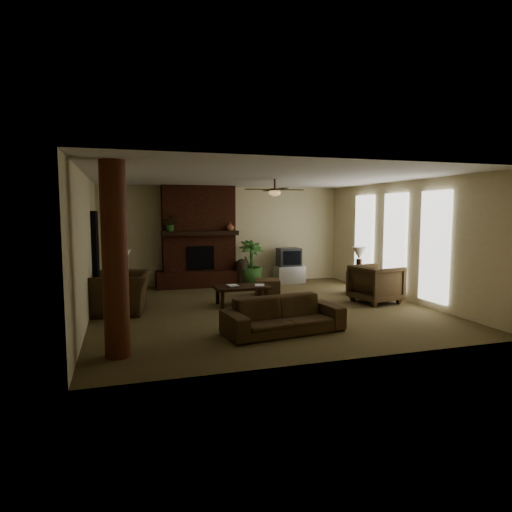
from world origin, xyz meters
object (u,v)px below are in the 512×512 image
object	(u,v)px
armchair_left	(123,286)
side_table_right	(357,283)
armchair_right	(376,282)
lamp_right	(359,255)
side_table_left	(124,289)
floor_vase	(242,271)
coffee_table	(242,288)
floor_plant	(251,273)
ottoman	(267,287)
sofa	(283,309)
log_column	(115,260)
lamp_left	(124,258)
tv_stand	(289,274)

from	to	relation	value
armchair_left	side_table_right	xyz separation A→B (m)	(5.71, 0.37, -0.28)
armchair_right	side_table_right	xyz separation A→B (m)	(0.14, 1.08, -0.21)
armchair_left	lamp_right	distance (m)	5.74
side_table_left	side_table_right	bearing A→B (deg)	-8.44
armchair_right	side_table_right	size ratio (longest dim) A/B	1.75
floor_vase	coffee_table	bearing A→B (deg)	-105.26
lamp_right	armchair_left	bearing A→B (deg)	-176.78
floor_plant	lamp_right	size ratio (longest dim) A/B	1.97
armchair_left	ottoman	world-z (taller)	armchair_left
sofa	coffee_table	world-z (taller)	sofa
log_column	floor_vase	size ratio (longest dim) A/B	3.64
sofa	lamp_right	world-z (taller)	lamp_right
coffee_table	lamp_right	bearing A→B (deg)	6.59
log_column	lamp_right	size ratio (longest dim) A/B	4.31
sofa	lamp_left	xyz separation A→B (m)	(-2.60, 3.69, 0.59)
sofa	ottoman	xyz separation A→B (m)	(0.81, 3.27, -0.21)
side_table_left	side_table_right	distance (m)	5.74
armchair_right	floor_vase	xyz separation A→B (m)	(-2.36, 3.09, -0.05)
sofa	ottoman	distance (m)	3.37
log_column	ottoman	bearing A→B (deg)	46.57
floor_vase	side_table_left	bearing A→B (deg)	-159.96
side_table_left	lamp_right	world-z (taller)	lamp_right
side_table_left	tv_stand	bearing A→B (deg)	15.36
floor_plant	lamp_right	xyz separation A→B (m)	(2.25, -2.05, 0.64)
armchair_right	lamp_left	size ratio (longest dim) A/B	1.48
armchair_right	side_table_left	distance (m)	5.87
armchair_left	lamp_right	bearing A→B (deg)	102.10
lamp_left	floor_plant	bearing A→B (deg)	17.93
coffee_table	ottoman	distance (m)	1.27
armchair_left	tv_stand	bearing A→B (deg)	126.89
coffee_table	lamp_right	xyz separation A→B (m)	(3.17, 0.37, 0.63)
armchair_right	side_table_left	world-z (taller)	armchair_right
floor_plant	armchair_left	bearing A→B (deg)	-145.66
armchair_right	lamp_left	bearing A→B (deg)	59.36
sofa	floor_plant	xyz separation A→B (m)	(0.82, 4.80, -0.05)
log_column	tv_stand	size ratio (longest dim) A/B	3.29
tv_stand	sofa	bearing A→B (deg)	-115.11
floor_plant	side_table_right	xyz separation A→B (m)	(2.24, -2.00, -0.08)
armchair_right	tv_stand	bearing A→B (deg)	4.41
sofa	side_table_left	bearing A→B (deg)	117.84
sofa	coffee_table	bearing A→B (deg)	84.46
armchair_left	armchair_right	world-z (taller)	armchair_left
tv_stand	side_table_right	world-z (taller)	side_table_right
log_column	lamp_right	xyz separation A→B (m)	(5.80, 3.22, -0.40)
armchair_left	armchair_right	distance (m)	5.61
coffee_table	tv_stand	bearing A→B (deg)	49.88
coffee_table	floor_plant	size ratio (longest dim) A/B	0.94
ottoman	side_table_left	xyz separation A→B (m)	(-3.43, 0.38, 0.08)
floor_plant	ottoman	bearing A→B (deg)	-90.61
armchair_right	floor_plant	xyz separation A→B (m)	(-2.10, 3.08, -0.12)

